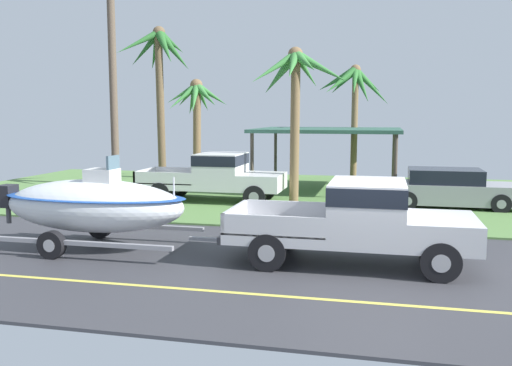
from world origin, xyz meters
name	(u,v)px	position (x,y,z in m)	size (l,w,h in m)	color
ground	(379,208)	(0.00, 8.38, -0.01)	(36.00, 22.00, 0.11)	#38383D
pickup_truck_towing	(366,218)	(-0.23, 0.71, 1.03)	(5.51, 2.16, 1.84)	silver
boat_on_trailer	(94,205)	(-6.74, 0.71, 1.08)	(5.93, 2.43, 2.30)	gray
parked_pickup_background	(220,175)	(-5.82, 8.33, 1.03)	(5.64, 2.09, 1.85)	silver
parked_sedan_far	(449,189)	(2.38, 8.99, 0.67)	(4.39, 1.93, 1.38)	#99999E
carport_awning	(328,131)	(-2.22, 12.28, 2.56)	(6.01, 5.31, 2.69)	#4C4238
palm_tree_near_left	(160,65)	(-9.41, 11.36, 5.38)	(3.01, 3.12, 7.05)	brown
palm_tree_near_right	(295,82)	(-3.06, 8.45, 4.43)	(3.40, 3.58, 5.67)	brown
palm_tree_mid	(197,104)	(-8.86, 14.55, 3.78)	(3.08, 3.71, 5.01)	brown
palm_tree_far_left	(353,90)	(-1.36, 14.48, 4.38)	(3.45, 3.31, 5.54)	brown
utility_pole	(113,79)	(-8.18, 4.68, 4.36)	(0.24, 1.80, 8.42)	brown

